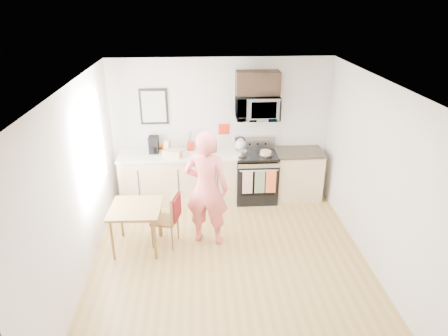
{
  "coord_description": "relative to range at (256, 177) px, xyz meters",
  "views": [
    {
      "loc": [
        -0.41,
        -4.73,
        3.63
      ],
      "look_at": [
        -0.03,
        1.0,
        1.08
      ],
      "focal_mm": 32.0,
      "sensor_mm": 36.0,
      "label": 1
    }
  ],
  "objects": [
    {
      "name": "bread_bag",
      "position": [
        -1.52,
        -0.1,
        0.57
      ],
      "size": [
        0.37,
        0.27,
        0.12
      ],
      "primitive_type": "cube",
      "rotation": [
        0.0,
        0.0,
        -0.39
      ],
      "color": "tan",
      "rests_on": "countertop_left"
    },
    {
      "name": "milk_carton",
      "position": [
        -1.62,
        0.07,
        0.63
      ],
      "size": [
        0.12,
        0.12,
        0.25
      ],
      "primitive_type": "cube",
      "rotation": [
        0.0,
        0.0,
        -0.41
      ],
      "color": "tan",
      "rests_on": "countertop_left"
    },
    {
      "name": "knife_block",
      "position": [
        -0.79,
        0.09,
        0.61
      ],
      "size": [
        0.15,
        0.16,
        0.21
      ],
      "primitive_type": "cube",
      "rotation": [
        0.0,
        0.0,
        0.51
      ],
      "color": "brown",
      "rests_on": "countertop_left"
    },
    {
      "name": "range",
      "position": [
        0.0,
        0.0,
        0.0
      ],
      "size": [
        0.76,
        0.7,
        1.16
      ],
      "color": "black",
      "rests_on": "floor"
    },
    {
      "name": "cake",
      "position": [
        0.15,
        -0.09,
        0.53
      ],
      "size": [
        0.24,
        0.24,
        0.08
      ],
      "color": "black",
      "rests_on": "range"
    },
    {
      "name": "wall_art",
      "position": [
        -1.83,
        0.3,
        1.31
      ],
      "size": [
        0.5,
        0.04,
        0.65
      ],
      "color": "black",
      "rests_on": "back_wall"
    },
    {
      "name": "front_wall",
      "position": [
        -0.63,
        -4.28,
        0.86
      ],
      "size": [
        4.0,
        0.04,
        2.6
      ],
      "primitive_type": "cube",
      "color": "beige",
      "rests_on": "floor"
    },
    {
      "name": "floor",
      "position": [
        -0.63,
        -1.98,
        -0.44
      ],
      "size": [
        4.6,
        4.6,
        0.0
      ],
      "primitive_type": "plane",
      "color": "olive",
      "rests_on": "ground"
    },
    {
      "name": "utensil_crock",
      "position": [
        -1.2,
        0.21,
        0.65
      ],
      "size": [
        0.13,
        0.13,
        0.38
      ],
      "color": "red",
      "rests_on": "countertop_left"
    },
    {
      "name": "coffee_maker",
      "position": [
        -1.86,
        0.13,
        0.65
      ],
      "size": [
        0.18,
        0.26,
        0.3
      ],
      "rotation": [
        0.0,
        0.0,
        -0.04
      ],
      "color": "black",
      "rests_on": "countertop_left"
    },
    {
      "name": "cabinet_left",
      "position": [
        -1.43,
        0.02,
        0.01
      ],
      "size": [
        2.1,
        0.6,
        0.9
      ],
      "primitive_type": "cube",
      "color": "#CFB184",
      "rests_on": "floor"
    },
    {
      "name": "right_wall",
      "position": [
        1.37,
        -1.98,
        0.86
      ],
      "size": [
        0.04,
        4.6,
        2.6
      ],
      "primitive_type": "cube",
      "color": "beige",
      "rests_on": "floor"
    },
    {
      "name": "upper_cabinet",
      "position": [
        -0.0,
        0.15,
        1.74
      ],
      "size": [
        0.76,
        0.35,
        0.4
      ],
      "primitive_type": "cube",
      "color": "black",
      "rests_on": "back_wall"
    },
    {
      "name": "dining_table",
      "position": [
        -2.01,
        -1.47,
        0.19
      ],
      "size": [
        0.75,
        0.75,
        0.7
      ],
      "rotation": [
        0.0,
        0.0,
        -0.04
      ],
      "color": "brown",
      "rests_on": "floor"
    },
    {
      "name": "wall_trivet",
      "position": [
        -0.58,
        0.31,
        0.86
      ],
      "size": [
        0.2,
        0.02,
        0.2
      ],
      "primitive_type": "cube",
      "color": "red",
      "rests_on": "back_wall"
    },
    {
      "name": "pot",
      "position": [
        -0.28,
        -0.1,
        0.54
      ],
      "size": [
        0.19,
        0.33,
        0.1
      ],
      "rotation": [
        0.0,
        0.0,
        0.01
      ],
      "color": "#AEAEB2",
      "rests_on": "range"
    },
    {
      "name": "countertop_left",
      "position": [
        -1.43,
        0.02,
        0.48
      ],
      "size": [
        2.14,
        0.64,
        0.04
      ],
      "primitive_type": "cube",
      "color": "beige",
      "rests_on": "cabinet_left"
    },
    {
      "name": "kettle",
      "position": [
        -0.28,
        0.19,
        0.6
      ],
      "size": [
        0.21,
        0.21,
        0.27
      ],
      "color": "silver",
      "rests_on": "range"
    },
    {
      "name": "left_wall",
      "position": [
        -2.63,
        -1.98,
        0.86
      ],
      "size": [
        0.04,
        4.6,
        2.6
      ],
      "primitive_type": "cube",
      "color": "beige",
      "rests_on": "floor"
    },
    {
      "name": "microwave",
      "position": [
        -0.0,
        0.1,
        1.32
      ],
      "size": [
        0.76,
        0.51,
        0.42
      ],
      "primitive_type": "imported",
      "color": "#AEAEB2",
      "rests_on": "back_wall"
    },
    {
      "name": "ceiling",
      "position": [
        -0.63,
        -1.98,
        2.16
      ],
      "size": [
        4.0,
        4.6,
        0.04
      ],
      "primitive_type": "cube",
      "color": "white",
      "rests_on": "back_wall"
    },
    {
      "name": "person",
      "position": [
        -0.95,
        -1.35,
        0.48
      ],
      "size": [
        0.76,
        0.59,
        1.83
      ],
      "primitive_type": "imported",
      "rotation": [
        0.0,
        0.0,
        2.89
      ],
      "color": "#DF3D3F",
      "rests_on": "floor"
    },
    {
      "name": "fruit_bowl",
      "position": [
        -1.71,
        0.21,
        0.55
      ],
      "size": [
        0.29,
        0.29,
        0.11
      ],
      "color": "silver",
      "rests_on": "countertop_left"
    },
    {
      "name": "countertop_right",
      "position": [
        0.8,
        0.02,
        0.48
      ],
      "size": [
        0.88,
        0.64,
        0.04
      ],
      "primitive_type": "cube",
      "color": "black",
      "rests_on": "cabinet_right"
    },
    {
      "name": "back_wall",
      "position": [
        -0.63,
        0.32,
        0.86
      ],
      "size": [
        4.0,
        0.04,
        2.6
      ],
      "primitive_type": "cube",
      "color": "beige",
      "rests_on": "floor"
    },
    {
      "name": "cabinet_right",
      "position": [
        0.8,
        0.02,
        0.01
      ],
      "size": [
        0.84,
        0.6,
        0.9
      ],
      "primitive_type": "cube",
      "color": "#CFB184",
      "rests_on": "floor"
    },
    {
      "name": "chair",
      "position": [
        -1.48,
        -1.43,
        0.13
      ],
      "size": [
        0.48,
        0.45,
        0.87
      ],
      "rotation": [
        0.0,
        0.0,
        -0.24
      ],
      "color": "brown",
      "rests_on": "floor"
    },
    {
      "name": "window",
      "position": [
        -2.59,
        -1.18,
        1.11
      ],
      "size": [
        0.06,
        1.4,
        1.5
      ],
      "color": "silver",
      "rests_on": "left_wall"
    }
  ]
}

